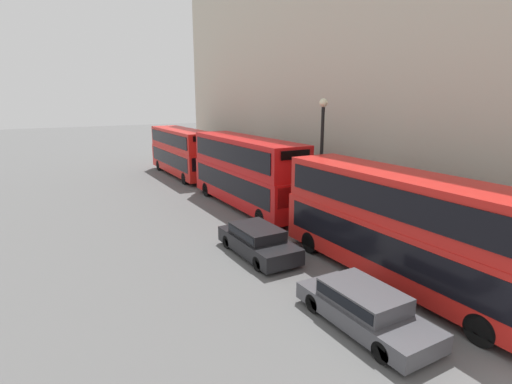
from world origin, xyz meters
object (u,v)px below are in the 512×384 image
(bus_leading, at_px, (401,224))
(bus_second_in_queue, at_px, (246,170))
(car_hatchback, at_px, (258,240))
(pedestrian, at_px, (252,182))
(bus_third_in_queue, at_px, (182,150))
(car_dark_sedan, at_px, (364,306))

(bus_leading, bearing_deg, bus_second_in_queue, 90.00)
(bus_leading, height_order, car_hatchback, bus_leading)
(bus_leading, height_order, pedestrian, bus_leading)
(bus_leading, bearing_deg, bus_third_in_queue, 90.00)
(bus_leading, xyz_separation_m, pedestrian, (2.61, 16.43, -1.67))
(bus_second_in_queue, relative_size, bus_third_in_queue, 1.04)
(bus_second_in_queue, bearing_deg, car_hatchback, -114.51)
(bus_second_in_queue, height_order, car_hatchback, bus_second_in_queue)
(bus_third_in_queue, relative_size, car_dark_sedan, 2.23)
(car_hatchback, bearing_deg, pedestrian, 62.13)
(car_dark_sedan, xyz_separation_m, pedestrian, (6.01, 18.09, 0.02))
(bus_third_in_queue, distance_m, car_hatchback, 20.08)
(car_dark_sedan, height_order, car_hatchback, car_hatchback)
(bus_leading, height_order, car_dark_sedan, bus_leading)
(car_dark_sedan, bearing_deg, bus_leading, 26.02)
(bus_leading, distance_m, car_hatchback, 6.33)
(bus_leading, distance_m, car_dark_sedan, 4.15)
(bus_second_in_queue, height_order, pedestrian, bus_second_in_queue)
(bus_leading, height_order, bus_second_in_queue, bus_second_in_queue)
(bus_third_in_queue, xyz_separation_m, pedestrian, (2.61, -8.37, -1.62))
(bus_leading, xyz_separation_m, bus_second_in_queue, (-0.00, 12.53, 0.11))
(car_hatchback, xyz_separation_m, pedestrian, (6.01, 11.36, -0.01))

